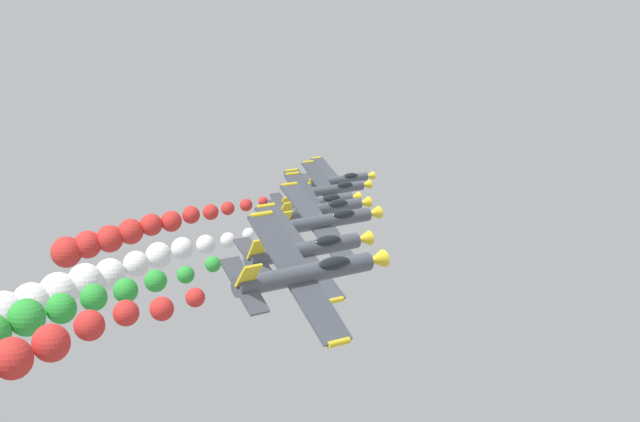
# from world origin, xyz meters

# --- Properties ---
(airplane_lead) EXTENTS (8.34, 10.35, 5.30)m
(airplane_lead) POSITION_xyz_m (-29.16, 24.91, 63.23)
(airplane_lead) COLOR #474C56
(airplane_left_inner) EXTENTS (7.84, 10.35, 6.06)m
(airplane_left_inner) POSITION_xyz_m (-19.12, 16.05, 64.66)
(airplane_left_inner) COLOR #474C56
(smoke_trail_left_inner) EXTENTS (7.31, 24.67, 5.74)m
(smoke_trail_left_inner) POSITION_xyz_m (-22.62, -8.39, 62.24)
(smoke_trail_left_inner) COLOR red
(airplane_right_inner) EXTENTS (7.55, 10.35, 6.43)m
(airplane_right_inner) POSITION_xyz_m (-10.09, 7.16, 65.76)
(airplane_right_inner) COLOR #474C56
(airplane_left_outer) EXTENTS (7.72, 10.35, 6.22)m
(airplane_left_outer) POSITION_xyz_m (-0.15, 0.28, 67.72)
(airplane_left_outer) COLOR #474C56
(airplane_right_outer) EXTENTS (8.28, 10.35, 5.40)m
(airplane_right_outer) POSITION_xyz_m (10.30, -7.28, 69.57)
(airplane_right_outer) COLOR #474C56
(smoke_trail_right_outer) EXTENTS (3.21, 22.75, 5.35)m
(smoke_trail_right_outer) POSITION_xyz_m (10.05, -29.79, 67.52)
(smoke_trail_right_outer) COLOR white
(airplane_trailing) EXTENTS (8.28, 10.35, 5.41)m
(airplane_trailing) POSITION_xyz_m (19.00, -15.44, 70.34)
(airplane_trailing) COLOR #474C56
(airplane_high_slot) EXTENTS (7.75, 10.35, 6.18)m
(airplane_high_slot) POSITION_xyz_m (29.43, -22.99, 72.25)
(airplane_high_slot) COLOR #474C56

